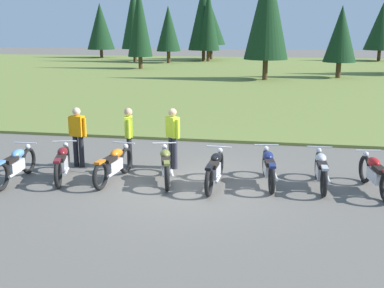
# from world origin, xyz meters

# --- Properties ---
(ground_plane) EXTENTS (140.00, 140.00, 0.00)m
(ground_plane) POSITION_xyz_m (0.00, 0.00, 0.00)
(ground_plane) COLOR #605B54
(grass_moorland) EXTENTS (80.00, 44.00, 0.10)m
(grass_moorland) POSITION_xyz_m (0.00, 26.52, 0.05)
(grass_moorland) COLOR olive
(grass_moorland) RESTS_ON ground
(forest_treeline) EXTENTS (42.88, 27.28, 8.52)m
(forest_treeline) POSITION_xyz_m (-0.16, 35.34, 4.21)
(forest_treeline) COLOR #47331E
(forest_treeline) RESTS_ON ground
(motorcycle_sky_blue) EXTENTS (0.62, 2.10, 0.88)m
(motorcycle_sky_blue) POSITION_xyz_m (-4.31, -0.48, 0.44)
(motorcycle_sky_blue) COLOR black
(motorcycle_sky_blue) RESTS_ON ground
(motorcycle_maroon) EXTENTS (0.82, 2.04, 0.88)m
(motorcycle_maroon) POSITION_xyz_m (-3.23, -0.10, 0.44)
(motorcycle_maroon) COLOR black
(motorcycle_maroon) RESTS_ON ground
(motorcycle_orange) EXTENTS (0.62, 2.10, 0.88)m
(motorcycle_orange) POSITION_xyz_m (-1.89, 0.00, 0.44)
(motorcycle_orange) COLOR black
(motorcycle_orange) RESTS_ON ground
(motorcycle_olive) EXTENTS (0.80, 2.05, 0.88)m
(motorcycle_olive) POSITION_xyz_m (-0.59, 0.17, 0.44)
(motorcycle_olive) COLOR black
(motorcycle_olive) RESTS_ON ground
(motorcycle_black) EXTENTS (0.62, 2.10, 0.88)m
(motorcycle_black) POSITION_xyz_m (0.67, 0.02, 0.44)
(motorcycle_black) COLOR black
(motorcycle_black) RESTS_ON ground
(motorcycle_navy) EXTENTS (0.64, 2.09, 0.88)m
(motorcycle_navy) POSITION_xyz_m (1.95, 0.43, 0.44)
(motorcycle_navy) COLOR black
(motorcycle_navy) RESTS_ON ground
(motorcycle_silver) EXTENTS (0.62, 2.10, 0.88)m
(motorcycle_silver) POSITION_xyz_m (3.21, 0.45, 0.44)
(motorcycle_silver) COLOR black
(motorcycle_silver) RESTS_ON ground
(motorcycle_red) EXTENTS (0.69, 2.08, 0.88)m
(motorcycle_red) POSITION_xyz_m (4.44, 0.31, 0.44)
(motorcycle_red) COLOR black
(motorcycle_red) RESTS_ON ground
(rider_with_back_turned) EXTENTS (0.44, 0.40, 1.67)m
(rider_with_back_turned) POSITION_xyz_m (-0.67, 1.37, 0.95)
(rider_with_back_turned) COLOR #2D2D38
(rider_with_back_turned) RESTS_ON ground
(rider_checking_bike) EXTENTS (0.32, 0.53, 1.67)m
(rider_checking_bike) POSITION_xyz_m (-1.86, 1.21, 0.95)
(rider_checking_bike) COLOR black
(rider_checking_bike) RESTS_ON ground
(rider_near_row_end) EXTENTS (0.54, 0.27, 1.67)m
(rider_near_row_end) POSITION_xyz_m (-3.28, 1.04, 0.95)
(rider_near_row_end) COLOR black
(rider_near_row_end) RESTS_ON ground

